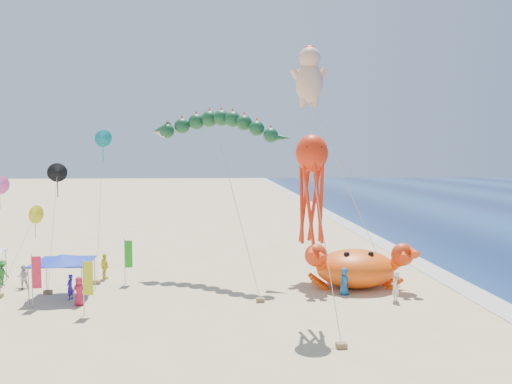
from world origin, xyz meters
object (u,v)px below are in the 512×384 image
(octopus_kite, at_px, (312,181))
(crab_inflatable, at_px, (356,267))
(dragon_kite, at_px, (216,130))
(cherub_kite, at_px, (310,75))
(canopy_blue, at_px, (63,259))

(octopus_kite, bearing_deg, crab_inflatable, 57.24)
(dragon_kite, bearing_deg, cherub_kite, 13.31)
(canopy_blue, bearing_deg, cherub_kite, 23.67)
(cherub_kite, bearing_deg, octopus_kite, -99.56)
(cherub_kite, relative_size, octopus_kite, 1.74)
(crab_inflatable, xyz_separation_m, octopus_kite, (-4.31, -6.69, 6.19))
(dragon_kite, relative_size, octopus_kite, 1.19)
(octopus_kite, bearing_deg, dragon_kite, 113.75)
(dragon_kite, bearing_deg, crab_inflatable, -27.18)
(crab_inflatable, distance_m, canopy_blue, 19.05)
(crab_inflatable, bearing_deg, cherub_kite, 107.66)
(cherub_kite, bearing_deg, crab_inflatable, -72.34)
(crab_inflatable, distance_m, octopus_kite, 10.08)
(crab_inflatable, height_order, cherub_kite, cherub_kite)
(crab_inflatable, distance_m, cherub_kite, 15.39)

